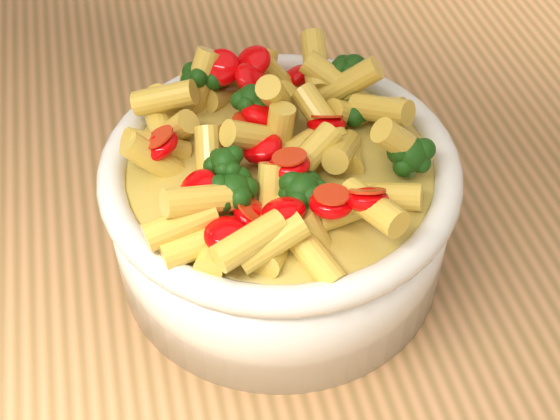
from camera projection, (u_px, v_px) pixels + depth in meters
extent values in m
cube|color=#B9804F|center=(345.00, 247.00, 0.61)|extent=(1.20, 0.80, 0.04)
cylinder|color=white|center=(280.00, 214.00, 0.55)|extent=(0.23, 0.23, 0.09)
ellipsoid|color=white|center=(280.00, 241.00, 0.57)|extent=(0.21, 0.21, 0.03)
torus|color=white|center=(280.00, 167.00, 0.51)|extent=(0.24, 0.24, 0.02)
ellipsoid|color=#E2C74D|center=(280.00, 167.00, 0.51)|extent=(0.20, 0.20, 0.02)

